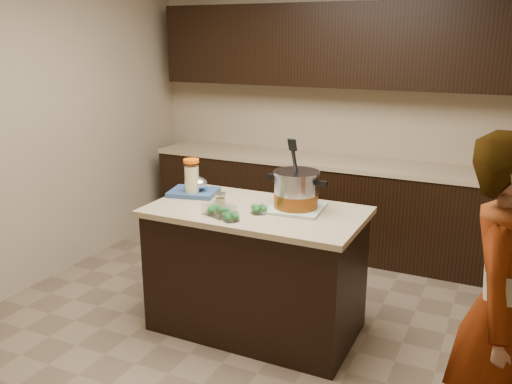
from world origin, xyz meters
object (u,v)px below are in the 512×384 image
island (256,270)px  person (501,312)px  stock_pot (296,192)px  lemonade_pitcher (192,180)px

island → person: size_ratio=0.88×
person → stock_pot: bearing=69.6°
lemonade_pitcher → person: person is taller
island → lemonade_pitcher: bearing=173.2°
island → lemonade_pitcher: (-0.55, 0.07, 0.58)m
stock_pot → person: person is taller
stock_pot → island: bearing=-152.3°
lemonade_pitcher → person: 2.25m
stock_pot → person: 1.55m
person → island: bearing=76.9°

